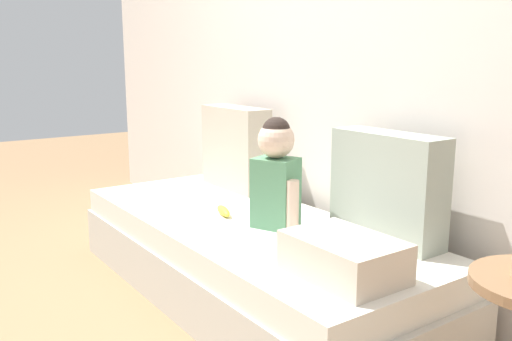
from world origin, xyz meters
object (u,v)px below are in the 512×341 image
object	(u,v)px
banana	(223,211)
folded_blanket	(344,257)
throw_pillow_right	(387,187)
couch	(246,258)
throw_pillow_left	(236,148)
toddler	(276,172)

from	to	relation	value
banana	folded_blanket	bearing A→B (deg)	-3.85
throw_pillow_right	couch	bearing A→B (deg)	-151.04
throw_pillow_left	toddler	world-z (taller)	toddler
banana	throw_pillow_right	bearing A→B (deg)	27.28
throw_pillow_left	couch	bearing A→B (deg)	-28.96
throw_pillow_right	folded_blanket	bearing A→B (deg)	-65.90
throw_pillow_left	toddler	bearing A→B (deg)	-19.91
toddler	throw_pillow_left	bearing A→B (deg)	160.09
throw_pillow_right	folded_blanket	xyz separation A→B (m)	(0.19, -0.42, -0.15)
throw_pillow_right	folded_blanket	distance (m)	0.49
couch	throw_pillow_left	bearing A→B (deg)	151.04
toddler	folded_blanket	distance (m)	0.64
throw_pillow_right	banana	world-z (taller)	throw_pillow_right
couch	throw_pillow_right	distance (m)	0.78
throw_pillow_left	toddler	size ratio (longest dim) A/B	1.00
toddler	folded_blanket	size ratio (longest dim) A/B	1.24
couch	toddler	bearing A→B (deg)	16.33
folded_blanket	throw_pillow_right	bearing A→B (deg)	114.10
couch	folded_blanket	xyz separation A→B (m)	(0.76, -0.10, 0.26)
couch	folded_blanket	size ratio (longest dim) A/B	5.20
couch	throw_pillow_right	world-z (taller)	throw_pillow_right
throw_pillow_left	banana	world-z (taller)	throw_pillow_left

